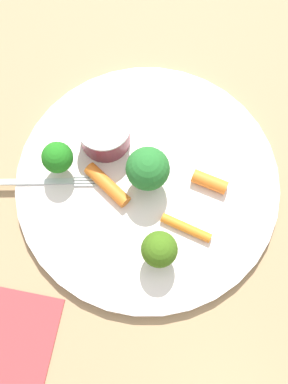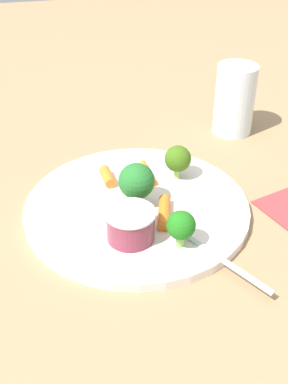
% 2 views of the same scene
% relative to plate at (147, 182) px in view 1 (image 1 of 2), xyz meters
% --- Properties ---
extents(ground_plane, '(2.40, 2.40, 0.00)m').
position_rel_plate_xyz_m(ground_plane, '(0.00, 0.00, -0.01)').
color(ground_plane, '#947651').
extents(plate, '(0.30, 0.30, 0.01)m').
position_rel_plate_xyz_m(plate, '(0.00, 0.00, 0.00)').
color(plate, silver).
rests_on(plate, ground_plane).
extents(sauce_cup, '(0.06, 0.06, 0.04)m').
position_rel_plate_xyz_m(sauce_cup, '(0.02, 0.07, 0.03)').
color(sauce_cup, maroon).
rests_on(sauce_cup, plate).
extents(broccoli_floret_0, '(0.05, 0.05, 0.06)m').
position_rel_plate_xyz_m(broccoli_floret_0, '(0.00, 0.00, 0.04)').
color(broccoli_floret_0, '#96BD73').
rests_on(broccoli_floret_0, plate).
extents(broccoli_floret_1, '(0.03, 0.03, 0.05)m').
position_rel_plate_xyz_m(broccoli_floret_1, '(-0.03, 0.09, 0.04)').
color(broccoli_floret_1, '#82BB59').
rests_on(broccoli_floret_1, plate).
extents(broccoli_floret_2, '(0.04, 0.04, 0.05)m').
position_rel_plate_xyz_m(broccoli_floret_2, '(-0.07, -0.05, 0.04)').
color(broccoli_floret_2, '#94C063').
rests_on(broccoli_floret_2, plate).
extents(carrot_stick_0, '(0.01, 0.06, 0.01)m').
position_rel_plate_xyz_m(carrot_stick_0, '(-0.03, -0.06, 0.01)').
color(carrot_stick_0, orange).
rests_on(carrot_stick_0, plate).
extents(carrot_stick_1, '(0.02, 0.04, 0.02)m').
position_rel_plate_xyz_m(carrot_stick_1, '(0.03, -0.06, 0.01)').
color(carrot_stick_1, orange).
rests_on(carrot_stick_1, plate).
extents(carrot_stick_2, '(0.03, 0.06, 0.02)m').
position_rel_plate_xyz_m(carrot_stick_2, '(-0.03, 0.04, 0.01)').
color(carrot_stick_2, orange).
rests_on(carrot_stick_2, plate).
extents(fork, '(0.09, 0.15, 0.00)m').
position_rel_plate_xyz_m(fork, '(-0.06, 0.12, 0.01)').
color(fork, '#B8BEBA').
rests_on(fork, plate).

